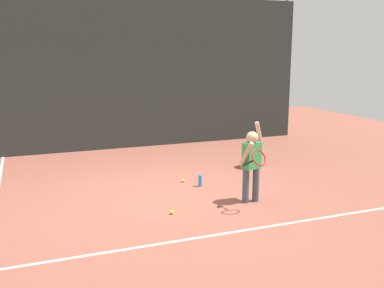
% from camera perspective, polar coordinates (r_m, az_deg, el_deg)
% --- Properties ---
extents(ground_plane, '(20.00, 20.00, 0.00)m').
position_cam_1_polar(ground_plane, '(7.75, -4.15, -6.82)').
color(ground_plane, brown).
extents(court_line_baseline, '(9.00, 0.05, 0.00)m').
position_cam_1_polar(court_line_baseline, '(6.12, 1.00, -12.03)').
color(court_line_baseline, white).
rests_on(court_line_baseline, ground).
extents(back_fence_windscreen, '(10.57, 0.08, 3.89)m').
position_cam_1_polar(back_fence_windscreen, '(11.41, -10.48, 9.00)').
color(back_fence_windscreen, '#282D2B').
rests_on(back_fence_windscreen, ground).
extents(fence_post_1, '(0.09, 0.09, 4.04)m').
position_cam_1_polar(fence_post_1, '(11.47, -10.55, 9.38)').
color(fence_post_1, slate).
rests_on(fence_post_1, ground).
extents(fence_post_2, '(0.09, 0.09, 4.04)m').
position_cam_1_polar(fence_post_2, '(13.39, 11.90, 9.67)').
color(fence_post_2, slate).
rests_on(fence_post_2, ground).
extents(tennis_player, '(0.58, 0.73, 1.35)m').
position_cam_1_polar(tennis_player, '(7.32, 7.77, -2.10)').
color(tennis_player, '#3F4C59').
rests_on(tennis_player, ground).
extents(ball_hopper, '(0.38, 0.38, 0.56)m').
position_cam_1_polar(ball_hopper, '(9.65, 8.19, -1.36)').
color(ball_hopper, gray).
rests_on(ball_hopper, ground).
extents(water_bottle, '(0.07, 0.07, 0.22)m').
position_cam_1_polar(water_bottle, '(8.27, 1.07, -4.78)').
color(water_bottle, '#268CD8').
rests_on(water_bottle, ground).
extents(tennis_ball_1, '(0.07, 0.07, 0.07)m').
position_cam_1_polar(tennis_ball_1, '(6.93, -2.66, -8.82)').
color(tennis_ball_1, '#CCE033').
rests_on(tennis_ball_1, ground).
extents(tennis_ball_3, '(0.07, 0.07, 0.07)m').
position_cam_1_polar(tennis_ball_3, '(8.54, -1.16, -4.77)').
color(tennis_ball_3, '#CCE033').
rests_on(tennis_ball_3, ground).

